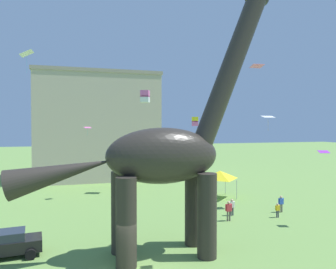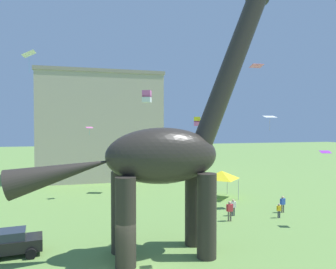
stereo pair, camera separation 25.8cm
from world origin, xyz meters
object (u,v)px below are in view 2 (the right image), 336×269
parked_sedan_left (5,243)px  kite_mid_right (147,96)px  kite_trailing (257,66)px  kite_apex (197,121)px  kite_high_right (29,54)px  person_far_spectator (230,209)px  person_vendor_side (279,209)px  dinosaur_sculpture (161,156)px  festival_canopy_tent (222,175)px  person_strolling_adult (233,206)px  person_watching_child (206,198)px  person_photographer (283,203)px  kite_near_high (89,128)px  kite_drifting (325,152)px  kite_far_left (270,117)px

parked_sedan_left → kite_mid_right: 22.73m
kite_trailing → kite_apex: bearing=76.2°
kite_high_right → person_far_spectator: bearing=-35.1°
kite_mid_right → person_vendor_side: bearing=-56.7°
dinosaur_sculpture → person_vendor_side: (11.75, 5.03, -5.35)m
dinosaur_sculpture → festival_canopy_tent: bearing=80.4°
dinosaur_sculpture → person_strolling_adult: 11.86m
dinosaur_sculpture → parked_sedan_left: size_ratio=3.87×
person_watching_child → person_photographer: size_ratio=1.09×
kite_mid_right → kite_near_high: (-6.64, -1.33, -3.66)m
parked_sedan_left → kite_trailing: (13.82, -5.42, 10.43)m
person_strolling_adult → kite_mid_right: 16.60m
parked_sedan_left → kite_high_right: (-0.52, 14.80, 14.56)m
person_photographer → kite_mid_right: (-10.12, 11.97, 10.49)m
dinosaur_sculpture → parked_sedan_left: (-9.16, 2.38, -5.30)m
person_vendor_side → kite_high_right: kite_high_right is taller
kite_apex → kite_near_high: kite_apex is taller
person_far_spectator → kite_drifting: bearing=35.1°
kite_high_right → kite_drifting: bearing=-32.9°
person_vendor_side → festival_canopy_tent: 8.82m
person_watching_child → kite_near_high: kite_near_high is taller
dinosaur_sculpture → kite_trailing: dinosaur_sculpture is taller
person_vendor_side → kite_mid_right: 19.21m
festival_canopy_tent → kite_drifting: 12.50m
parked_sedan_left → person_watching_child: (16.10, 7.34, 0.20)m
kite_trailing → kite_apex: kite_trailing is taller
kite_apex → kite_high_right: (-20.69, -5.67, 6.81)m
person_vendor_side → kite_far_left: 8.69m
dinosaur_sculpture → kite_trailing: size_ratio=23.81×
parked_sedan_left → kite_mid_right: (12.15, 16.01, 10.61)m
person_strolling_adult → kite_high_right: (-17.95, 10.48, 14.49)m
festival_canopy_tent → kite_far_left: (2.45, -5.42, 6.26)m
kite_near_high → dinosaur_sculpture: bearing=-77.9°
person_vendor_side → person_strolling_adult: person_strolling_adult is taller
kite_apex → kite_near_high: bearing=-158.5°
festival_canopy_tent → person_far_spectator: bearing=-110.7°
kite_drifting → person_watching_child: bearing=131.6°
person_far_spectator → kite_trailing: (-2.58, -8.35, 10.23)m
person_watching_child → kite_apex: kite_apex is taller
person_watching_child → festival_canopy_tent: (3.41, 3.82, 1.54)m
person_strolling_adult → kite_apex: kite_apex is taller
person_vendor_side → kite_near_high: (-15.41, 12.04, 7.00)m
person_far_spectator → kite_high_right: kite_high_right is taller
dinosaur_sculpture → kite_high_right: size_ratio=7.45×
dinosaur_sculpture → person_watching_child: bearing=82.3°
kite_far_left → kite_apex: kite_apex is taller
kite_trailing → person_watching_child: bearing=79.9°
parked_sedan_left → kite_apex: kite_apex is taller
dinosaur_sculpture → kite_mid_right: bearing=108.6°
person_watching_child → person_strolling_adult: size_ratio=1.14×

